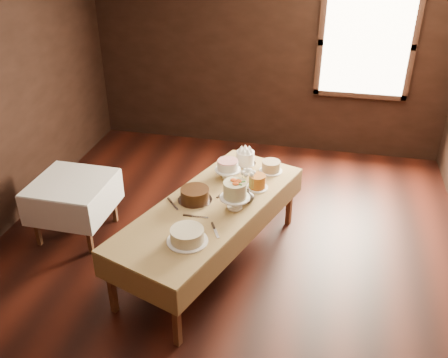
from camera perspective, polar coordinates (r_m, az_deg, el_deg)
floor at (r=5.03m, az=-0.50°, el=-10.56°), size 5.00×6.00×0.01m
wall_back at (r=7.04m, az=5.07°, el=14.35°), size 5.00×0.02×2.80m
window at (r=6.89m, az=16.20°, el=14.72°), size 1.10×0.05×1.30m
display_table at (r=4.75m, az=-1.53°, el=-3.51°), size 1.61×2.43×0.70m
side_table at (r=5.47m, az=-17.28°, el=-0.92°), size 0.80×0.80×0.66m
cake_meringue at (r=5.42m, az=2.49°, el=2.45°), size 0.28×0.28×0.15m
cake_speckled at (r=5.29m, az=5.48°, el=1.43°), size 0.28×0.28×0.12m
cake_lattice at (r=5.13m, az=0.44°, el=1.05°), size 0.31×0.31×0.21m
cake_caramel at (r=4.97m, az=3.87°, el=-0.37°), size 0.23×0.23×0.14m
cake_chocolate at (r=4.76m, az=-3.40°, el=-1.88°), size 0.39×0.39×0.13m
cake_flowers at (r=4.60m, az=1.28°, el=-2.07°), size 0.29×0.29×0.29m
cake_cream at (r=4.22m, az=-4.30°, el=-6.60°), size 0.41×0.41×0.12m
cake_server_a at (r=4.54m, az=-2.75°, el=-4.42°), size 0.24×0.03×0.01m
cake_server_b at (r=4.33m, az=-0.90°, el=-6.30°), size 0.13×0.23×0.01m
cake_server_c at (r=4.93m, az=0.34°, el=-1.41°), size 0.12×0.23×0.01m
cake_server_d at (r=4.81m, az=2.38°, el=-2.28°), size 0.24×0.08×0.01m
cake_server_e at (r=4.72m, az=-5.76°, el=-3.16°), size 0.18×0.20×0.01m
flower_vase at (r=4.73m, az=2.74°, el=-1.93°), size 0.19×0.19×0.14m
flower_bouquet at (r=4.64m, az=2.80°, el=0.08°), size 0.14×0.14×0.20m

